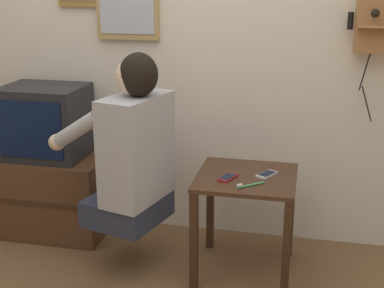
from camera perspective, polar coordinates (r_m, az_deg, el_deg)
The scene contains 9 objects.
wall_back at distance 3.17m, azimuth 0.51°, elevation 12.48°, with size 6.80×0.05×2.55m.
side_table at distance 2.85m, azimuth 5.77°, elevation -5.56°, with size 0.51×0.50×0.56m.
person at distance 2.79m, azimuth -6.39°, elevation -0.52°, with size 0.61×0.54×0.92m.
tv_stand at distance 3.48m, azimuth -14.88°, elevation -5.15°, with size 0.72×0.43×0.50m.
television at distance 3.34m, azimuth -15.38°, elevation 2.32°, with size 0.48×0.39×0.43m.
wall_phone_antique at distance 3.03m, azimuth 18.77°, elevation 12.79°, with size 0.22×0.19×0.79m.
cell_phone_held at distance 2.75m, azimuth 3.83°, elevation -3.58°, with size 0.10×0.14×0.01m.
cell_phone_spare at distance 2.82m, azimuth 7.99°, elevation -3.23°, with size 0.11×0.14×0.01m.
toothbrush at distance 2.66m, azimuth 6.08°, elevation -4.38°, with size 0.13×0.11×0.02m.
Camera 1 is at (0.66, -2.03, 1.55)m, focal length 50.00 mm.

